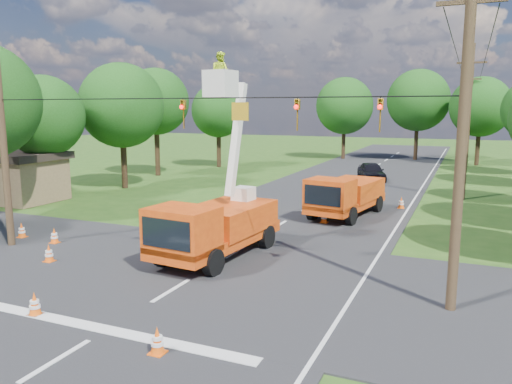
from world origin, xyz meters
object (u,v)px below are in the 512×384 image
at_px(traffic_cone_1, 157,341).
at_px(traffic_cone_4, 54,236).
at_px(ground_worker, 186,233).
at_px(traffic_cone_5, 22,230).
at_px(tree_left_e, 156,102).
at_px(tree_left_f, 218,111).
at_px(traffic_cone_0, 35,304).
at_px(traffic_cone_6, 401,203).
at_px(tree_left_d, 122,106).
at_px(distant_car, 371,171).
at_px(tree_far_c, 481,107).
at_px(second_truck, 345,195).
at_px(pole_right_far, 469,116).
at_px(pole_left, 3,143).
at_px(shed, 18,176).
at_px(tree_far_b, 418,100).
at_px(tree_far_a, 345,106).
at_px(pole_right_mid, 468,121).
at_px(traffic_cone_2, 324,217).
at_px(tree_left_c, 43,116).
at_px(pole_right_near, 462,139).
at_px(bucket_truck, 215,217).
at_px(traffic_cone_3, 49,253).

distance_m(traffic_cone_1, traffic_cone_4, 12.06).
distance_m(ground_worker, traffic_cone_5, 8.33).
relative_size(tree_left_e, tree_left_f, 1.12).
relative_size(traffic_cone_0, traffic_cone_6, 1.00).
distance_m(traffic_cone_0, tree_left_d, 24.41).
distance_m(distant_car, tree_far_c, 18.54).
height_order(second_truck, ground_worker, second_truck).
distance_m(tree_left_d, tree_left_e, 7.24).
bearing_deg(pole_right_far, tree_left_e, -144.57).
height_order(traffic_cone_4, traffic_cone_6, same).
bearing_deg(ground_worker, pole_left, 153.10).
bearing_deg(traffic_cone_1, shed, 145.53).
bearing_deg(traffic_cone_1, tree_far_b, 88.88).
xyz_separation_m(second_truck, tree_far_b, (0.44, 33.45, 5.59)).
height_order(tree_far_a, tree_far_b, tree_far_b).
bearing_deg(pole_right_mid, traffic_cone_2, -122.11).
bearing_deg(tree_far_b, traffic_cone_5, -106.68).
height_order(traffic_cone_5, tree_left_c, tree_left_c).
relative_size(shed, tree_left_f, 0.65).
bearing_deg(ground_worker, traffic_cone_1, -105.57).
relative_size(pole_right_near, tree_left_c, 1.24).
bearing_deg(pole_right_far, tree_far_c, 63.43).
bearing_deg(distant_car, pole_left, -134.43).
distance_m(bucket_truck, tree_far_c, 41.51).
relative_size(traffic_cone_3, pole_right_mid, 0.07).
bearing_deg(ground_worker, traffic_cone_0, -137.49).
height_order(ground_worker, tree_far_b, tree_far_b).
height_order(second_truck, pole_right_far, pole_right_far).
distance_m(tree_left_e, tree_far_b, 30.35).
xyz_separation_m(distant_car, traffic_cone_4, (-9.37, -25.23, -0.40)).
height_order(traffic_cone_0, tree_far_b, tree_far_b).
xyz_separation_m(distant_car, traffic_cone_2, (0.59, -16.64, -0.40)).
relative_size(traffic_cone_1, traffic_cone_6, 1.00).
height_order(second_truck, distant_car, second_truck).
bearing_deg(tree_far_c, tree_left_f, -153.72).
bearing_deg(ground_worker, tree_left_c, 112.54).
xyz_separation_m(bucket_truck, traffic_cone_5, (-9.72, -0.79, -1.33)).
distance_m(traffic_cone_5, pole_right_far, 43.36).
distance_m(second_truck, tree_far_b, 33.91).
bearing_deg(pole_right_far, traffic_cone_3, -109.57).
distance_m(bucket_truck, pole_right_mid, 20.44).
bearing_deg(tree_left_e, traffic_cone_3, -65.28).
bearing_deg(traffic_cone_6, shed, -162.99).
relative_size(traffic_cone_4, shed, 0.13).
distance_m(traffic_cone_5, shed, 10.51).
relative_size(traffic_cone_5, shed, 0.13).
distance_m(second_truck, pole_left, 17.02).
bearing_deg(tree_left_f, second_truck, -46.73).
xyz_separation_m(second_truck, pole_right_far, (5.94, 28.45, 3.88)).
bearing_deg(tree_left_e, traffic_cone_2, -33.52).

